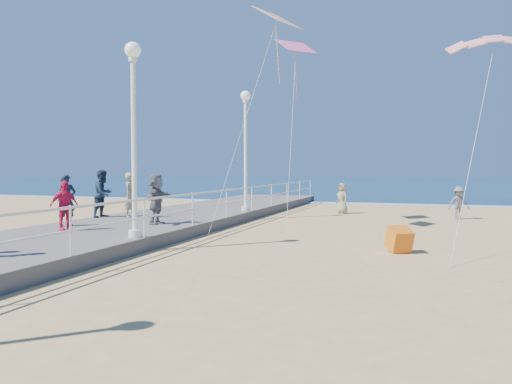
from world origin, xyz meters
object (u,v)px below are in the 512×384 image
(box_kite, at_px, (399,242))
(spectator_6, at_px, (131,195))
(lamp_post_far, at_px, (246,137))
(spectator_5, at_px, (156,199))
(spectator_7, at_px, (103,194))
(spectator_0, at_px, (66,200))
(spectator_3, at_px, (64,206))
(beach_walker_a, at_px, (459,203))
(lamp_post_mid, at_px, (134,118))
(beach_walker_c, at_px, (342,198))

(box_kite, bearing_deg, spectator_6, 135.82)
(lamp_post_far, distance_m, spectator_5, 6.51)
(lamp_post_far, height_order, spectator_7, lamp_post_far)
(spectator_0, bearing_deg, spectator_3, -113.16)
(spectator_6, bearing_deg, box_kite, -105.51)
(beach_walker_a, bearing_deg, spectator_5, -160.10)
(lamp_post_mid, relative_size, box_kite, 8.87)
(spectator_5, xyz_separation_m, spectator_6, (-1.99, 1.54, 0.00))
(spectator_0, relative_size, spectator_6, 0.99)
(spectator_3, distance_m, beach_walker_c, 14.31)
(spectator_3, xyz_separation_m, beach_walker_a, (11.83, 11.61, -0.42))
(lamp_post_mid, height_order, spectator_6, lamp_post_mid)
(spectator_3, distance_m, spectator_7, 4.22)
(beach_walker_a, bearing_deg, lamp_post_mid, -148.73)
(lamp_post_mid, height_order, spectator_7, lamp_post_mid)
(beach_walker_c, bearing_deg, lamp_post_far, -85.19)
(spectator_0, relative_size, beach_walker_c, 1.10)
(lamp_post_far, relative_size, spectator_3, 3.49)
(spectator_0, xyz_separation_m, box_kite, (10.49, 0.53, -0.95))
(lamp_post_far, xyz_separation_m, spectator_6, (-3.07, -4.42, -2.40))
(lamp_post_mid, distance_m, spectator_7, 6.62)
(lamp_post_mid, height_order, box_kite, lamp_post_mid)
(spectator_7, bearing_deg, beach_walker_c, -38.78)
(lamp_post_far, xyz_separation_m, box_kite, (6.92, -6.90, -3.36))
(lamp_post_mid, xyz_separation_m, spectator_5, (-1.08, 3.05, -2.40))
(lamp_post_mid, distance_m, lamp_post_far, 9.00)
(lamp_post_mid, height_order, beach_walker_c, lamp_post_mid)
(lamp_post_mid, xyz_separation_m, spectator_3, (-2.80, 0.54, -2.50))
(spectator_0, distance_m, spectator_5, 2.89)
(lamp_post_mid, bearing_deg, box_kite, 16.88)
(spectator_6, xyz_separation_m, spectator_7, (-1.18, -0.08, 0.05))
(spectator_5, bearing_deg, spectator_7, 62.19)
(spectator_0, height_order, box_kite, spectator_0)
(spectator_3, relative_size, beach_walker_a, 1.03)
(lamp_post_mid, xyz_separation_m, box_kite, (6.92, 2.10, -3.36))
(lamp_post_mid, distance_m, box_kite, 7.98)
(spectator_0, height_order, beach_walker_c, spectator_0)
(spectator_3, xyz_separation_m, beach_walker_c, (6.44, 12.78, -0.39))
(beach_walker_c, bearing_deg, spectator_3, -71.82)
(beach_walker_a, bearing_deg, spectator_0, -162.09)
(spectator_7, xyz_separation_m, beach_walker_a, (13.28, 7.64, -0.57))
(lamp_post_far, relative_size, spectator_0, 3.12)
(spectator_5, xyz_separation_m, beach_walker_c, (4.71, 10.27, -0.49))
(spectator_0, distance_m, beach_walker_a, 16.45)
(spectator_0, bearing_deg, beach_walker_a, -19.60)
(lamp_post_mid, height_order, spectator_3, lamp_post_mid)
(spectator_3, relative_size, beach_walker_c, 0.98)
(beach_walker_a, xyz_separation_m, box_kite, (-2.11, -10.05, -0.44))
(spectator_6, relative_size, box_kite, 2.88)
(beach_walker_c, distance_m, box_kite, 11.70)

